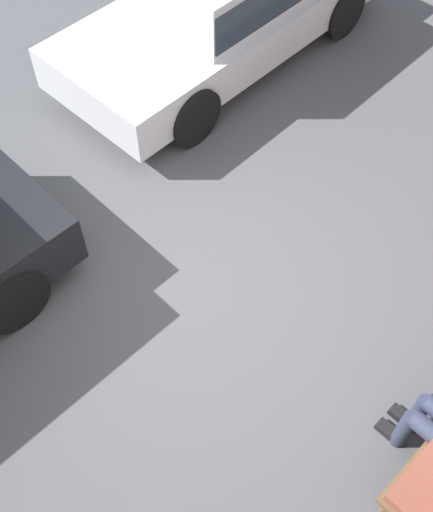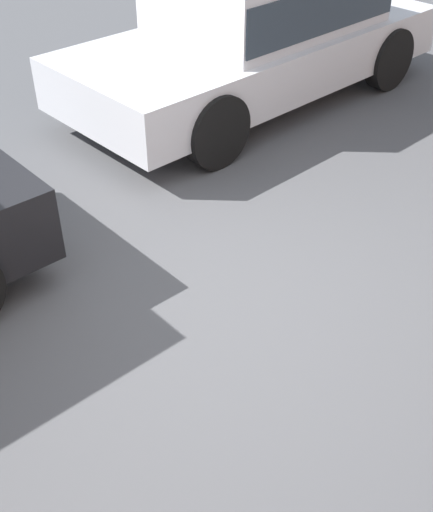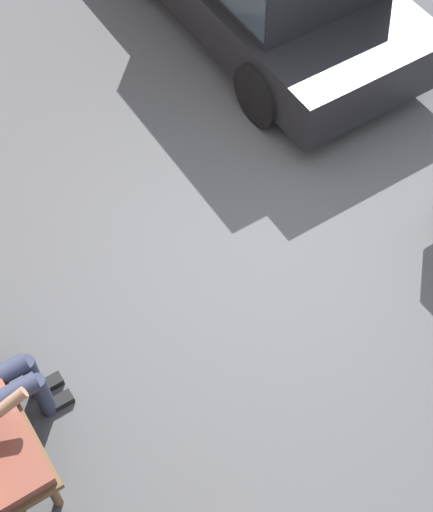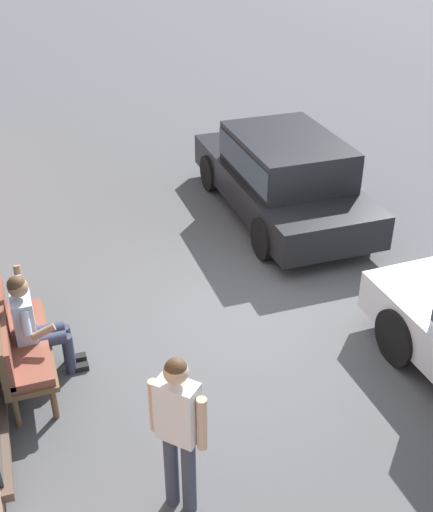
% 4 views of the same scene
% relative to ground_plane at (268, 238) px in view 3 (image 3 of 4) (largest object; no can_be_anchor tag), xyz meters
% --- Properties ---
extents(ground_plane, '(60.00, 60.00, 0.00)m').
position_rel_ground_plane_xyz_m(ground_plane, '(0.00, 0.00, 0.00)').
color(ground_plane, '#4C4C4F').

